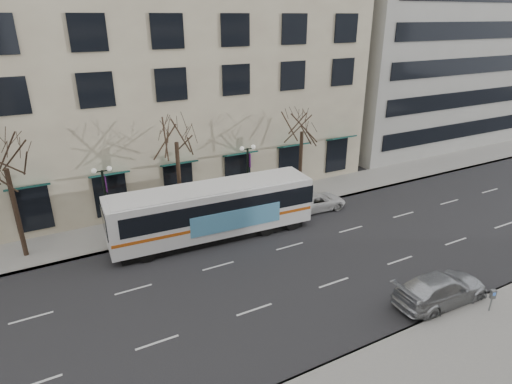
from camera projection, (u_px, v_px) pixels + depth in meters
ground at (235, 286)px, 23.47m from camera, size 160.00×160.00×0.00m
sidewalk_far at (243, 207)px, 32.95m from camera, size 80.00×4.00×0.15m
building_hotel at (101, 38)px, 35.13m from camera, size 40.00×20.00×24.00m
tree_far_left at (2, 153)px, 23.74m from camera, size 3.60×3.60×8.34m
tree_far_mid at (175, 128)px, 28.00m from camera, size 3.60×3.60×8.55m
tree_far_right at (302, 119)px, 32.53m from camera, size 3.60×3.60×8.06m
lamp_post_left at (106, 201)px, 26.87m from camera, size 1.22×0.45×5.21m
lamp_post_right at (248, 175)px, 31.20m from camera, size 1.22×0.45×5.21m
city_bus at (214, 210)px, 27.98m from camera, size 13.58×3.69×3.64m
silver_car at (441, 289)px, 21.93m from camera, size 5.46×2.38×1.56m
white_pickup at (316, 201)px, 32.55m from camera, size 4.72×2.42×1.28m
pay_station at (493, 296)px, 20.95m from camera, size 0.31×0.25×1.22m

